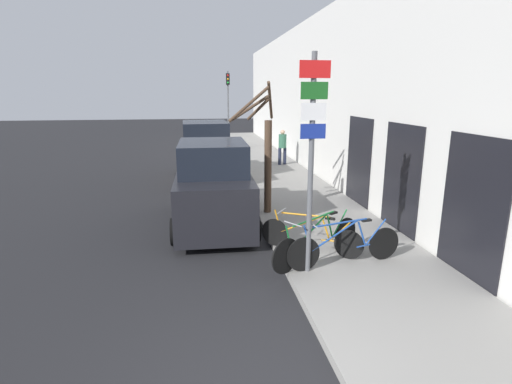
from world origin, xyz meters
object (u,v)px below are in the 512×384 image
(bicycle_0, at_px, (345,246))
(bicycle_2, at_px, (310,235))
(pedestrian_near, at_px, (282,145))
(bicycle_1, at_px, (318,241))
(street_tree, at_px, (265,152))
(parked_car_1, at_px, (206,154))
(traffic_light, at_px, (228,100))
(parked_car_0, at_px, (213,188))
(signpost, at_px, (312,153))

(bicycle_0, distance_m, bicycle_2, 0.89)
(bicycle_0, height_order, pedestrian_near, pedestrian_near)
(bicycle_1, xyz_separation_m, street_tree, (-0.45, 3.53, 1.29))
(bicycle_1, relative_size, parked_car_1, 0.46)
(bicycle_0, bearing_deg, traffic_light, -6.55)
(parked_car_0, xyz_separation_m, parked_car_1, (-0.03, 5.83, 0.03))
(parked_car_1, height_order, pedestrian_near, parked_car_1)
(traffic_light, bearing_deg, bicycle_2, -88.70)
(street_tree, height_order, traffic_light, traffic_light)
(pedestrian_near, bearing_deg, bicycle_2, -118.46)
(bicycle_0, relative_size, pedestrian_near, 1.49)
(bicycle_0, bearing_deg, pedestrian_near, -15.53)
(signpost, distance_m, pedestrian_near, 11.67)
(bicycle_0, bearing_deg, bicycle_1, 46.30)
(bicycle_2, height_order, street_tree, street_tree)
(bicycle_2, bearing_deg, parked_car_1, 48.13)
(signpost, distance_m, bicycle_0, 2.03)
(pedestrian_near, distance_m, traffic_light, 6.24)
(bicycle_0, xyz_separation_m, parked_car_0, (-2.40, 3.26, 0.49))
(signpost, height_order, street_tree, signpost)
(bicycle_2, xyz_separation_m, parked_car_0, (-1.91, 2.50, 0.52))
(bicycle_1, bearing_deg, parked_car_1, -20.47)
(signpost, height_order, bicycle_1, signpost)
(bicycle_1, distance_m, pedestrian_near, 11.09)
(bicycle_2, height_order, parked_car_0, parked_car_0)
(bicycle_1, relative_size, traffic_light, 0.48)
(signpost, xyz_separation_m, bicycle_0, (0.79, 0.15, -1.86))
(pedestrian_near, xyz_separation_m, street_tree, (-2.11, -7.42, 0.76))
(parked_car_1, xyz_separation_m, traffic_light, (1.58, 7.75, 1.97))
(bicycle_1, xyz_separation_m, traffic_light, (-0.39, 16.52, 2.48))
(street_tree, bearing_deg, parked_car_0, -158.36)
(bicycle_0, relative_size, bicycle_2, 1.30)
(bicycle_0, height_order, traffic_light, traffic_light)
(bicycle_0, relative_size, traffic_light, 0.54)
(bicycle_1, height_order, street_tree, street_tree)
(bicycle_2, bearing_deg, signpost, -163.60)
(parked_car_0, bearing_deg, pedestrian_near, 66.83)
(bicycle_2, distance_m, pedestrian_near, 10.67)
(bicycle_1, xyz_separation_m, parked_car_0, (-1.94, 2.94, 0.48))
(parked_car_1, bearing_deg, bicycle_0, -76.53)
(bicycle_2, xyz_separation_m, street_tree, (-0.43, 3.09, 1.33))
(bicycle_2, height_order, traffic_light, traffic_light)
(bicycle_0, xyz_separation_m, bicycle_1, (-0.46, 0.31, 0.01))
(street_tree, bearing_deg, bicycle_2, -82.14)
(bicycle_0, height_order, street_tree, street_tree)
(signpost, relative_size, pedestrian_near, 2.45)
(parked_car_0, height_order, pedestrian_near, parked_car_0)
(signpost, distance_m, traffic_light, 17.00)
(bicycle_1, distance_m, parked_car_0, 3.56)
(bicycle_0, distance_m, parked_car_0, 4.07)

